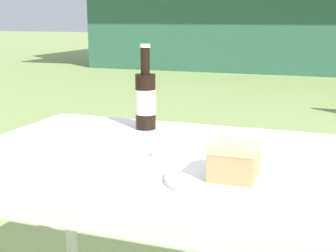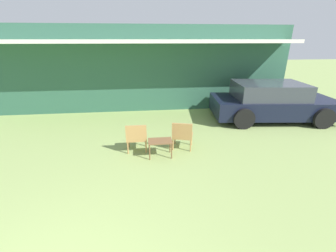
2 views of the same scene
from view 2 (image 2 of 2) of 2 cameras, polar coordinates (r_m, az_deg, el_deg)
name	(u,v)px [view 2 (image 2 of 2)]	position (r m, az deg, el deg)	size (l,w,h in m)	color
cabin_building	(142,65)	(10.71, -6.52, 15.11)	(11.95, 4.56, 3.31)	#2D5B47
parked_car	(271,102)	(9.02, 24.69, 5.62)	(4.44, 2.43, 1.35)	black
wicker_chair_cushioned	(137,136)	(5.92, -7.98, -2.56)	(0.53, 0.46, 0.78)	#B2844C
wicker_chair_plain	(182,134)	(5.98, 3.68, -2.06)	(0.63, 0.58, 0.78)	#B2844C
garden_side_table	(160,142)	(5.63, -2.04, -4.19)	(0.59, 0.38, 0.43)	brown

